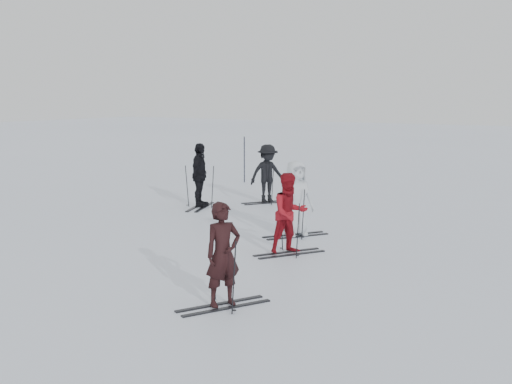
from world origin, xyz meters
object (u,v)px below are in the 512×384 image
at_px(skier_near_dark, 223,256).
at_px(skier_uphill_left, 200,176).
at_px(skier_grey, 296,199).
at_px(skier_uphill_far, 268,174).
at_px(skier_red, 290,215).
at_px(piste_marker, 244,160).

xyz_separation_m(skier_near_dark, skier_uphill_left, (-5.84, 7.09, 0.12)).
bearing_deg(skier_grey, skier_uphill_far, 72.80).
distance_m(skier_near_dark, skier_uphill_far, 9.98).
height_order(skier_red, skier_uphill_left, skier_uphill_left).
bearing_deg(piste_marker, skier_grey, -49.39).
height_order(skier_near_dark, skier_red, skier_red).
distance_m(skier_red, skier_uphill_left, 6.17).
bearing_deg(skier_uphill_far, skier_grey, -106.19).
relative_size(skier_near_dark, piste_marker, 0.94).
bearing_deg(skier_uphill_left, skier_near_dark, -160.34).
bearing_deg(skier_uphill_left, skier_uphill_far, -55.67).
relative_size(skier_near_dark, skier_uphill_far, 0.93).
xyz_separation_m(skier_red, skier_grey, (-0.72, 1.60, 0.04)).
height_order(skier_uphill_left, piste_marker, skier_uphill_left).
bearing_deg(skier_red, skier_grey, 56.50).
height_order(skier_grey, skier_uphill_left, skier_uphill_left).
distance_m(skier_grey, piste_marker, 9.57).
relative_size(skier_red, skier_uphill_left, 0.90).
height_order(skier_red, piste_marker, piste_marker).
height_order(skier_near_dark, skier_grey, skier_grey).
bearing_deg(skier_red, skier_uphill_far, 67.40).
xyz_separation_m(skier_red, skier_uphill_left, (-5.06, 3.53, 0.10)).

